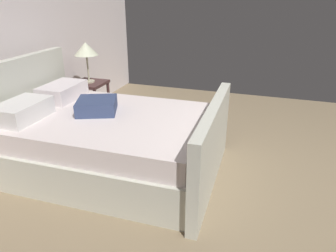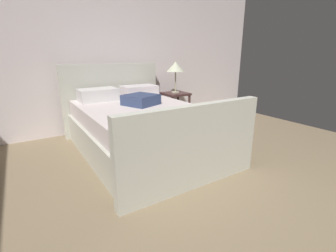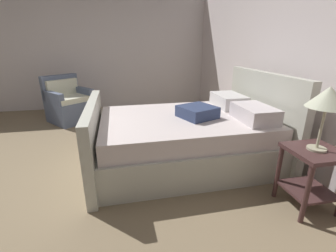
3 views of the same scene
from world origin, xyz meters
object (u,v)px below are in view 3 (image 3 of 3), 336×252
(bed, at_px, (187,136))
(armchair, at_px, (69,104))
(table_lamp_right, at_px, (328,99))
(nightstand_right, at_px, (312,169))

(bed, relative_size, armchair, 2.28)
(armchair, bearing_deg, table_lamp_right, 39.85)
(bed, distance_m, table_lamp_right, 1.60)
(bed, bearing_deg, table_lamp_right, 37.52)
(bed, xyz_separation_m, table_lamp_right, (1.13, 0.87, 0.71))
(bed, xyz_separation_m, armchair, (-2.13, -1.85, -0.00))
(bed, distance_m, armchair, 2.82)
(bed, xyz_separation_m, nightstand_right, (1.13, 0.87, 0.05))
(armchair, bearing_deg, bed, 41.03)
(armchair, bearing_deg, nightstand_right, 39.85)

